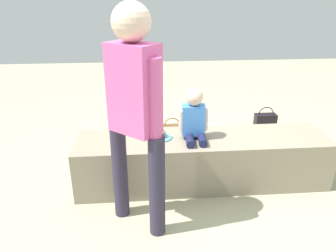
{
  "coord_description": "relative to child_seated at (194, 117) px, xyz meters",
  "views": [
    {
      "loc": [
        -0.57,
        -2.76,
        1.76
      ],
      "look_at": [
        -0.36,
        -0.28,
        0.73
      ],
      "focal_mm": 34.8,
      "sensor_mm": 36.0,
      "label": 1
    }
  ],
  "objects": [
    {
      "name": "railing_post",
      "position": [
        -0.6,
        1.31,
        -0.3
      ],
      "size": [
        0.36,
        0.36,
        1.05
      ],
      "color": "black",
      "rests_on": "ground_plane"
    },
    {
      "name": "water_bottle_near_gift",
      "position": [
        -0.58,
        0.65,
        -0.6
      ],
      "size": [
        0.07,
        0.07,
        0.19
      ],
      "color": "silver",
      "rests_on": "ground_plane"
    },
    {
      "name": "adult_standing",
      "position": [
        -0.53,
        -0.57,
        0.34
      ],
      "size": [
        0.41,
        0.39,
        1.71
      ],
      "color": "#2D273C",
      "rests_on": "ground_plane"
    },
    {
      "name": "handbag_brown_canvas",
      "position": [
        -0.11,
        0.89,
        -0.56
      ],
      "size": [
        0.27,
        0.12,
        0.35
      ],
      "color": "brown",
      "rests_on": "ground_plane"
    },
    {
      "name": "handbag_black_leather",
      "position": [
        1.17,
        1.16,
        -0.56
      ],
      "size": [
        0.28,
        0.13,
        0.35
      ],
      "color": "black",
      "rests_on": "ground_plane"
    },
    {
      "name": "concrete_ledge",
      "position": [
        0.09,
        0.01,
        -0.45
      ],
      "size": [
        2.39,
        0.58,
        0.48
      ],
      "primitive_type": "cube",
      "color": "gray",
      "rests_on": "ground_plane"
    },
    {
      "name": "gift_bag",
      "position": [
        0.15,
        0.6,
        -0.52
      ],
      "size": [
        0.25,
        0.12,
        0.39
      ],
      "color": "gold",
      "rests_on": "ground_plane"
    },
    {
      "name": "cake_box_white",
      "position": [
        0.43,
        1.1,
        -0.63
      ],
      "size": [
        0.28,
        0.29,
        0.11
      ],
      "primitive_type": "cube",
      "rotation": [
        0.0,
        0.0,
        0.03
      ],
      "color": "white",
      "rests_on": "ground_plane"
    },
    {
      "name": "child_seated",
      "position": [
        0.0,
        0.0,
        0.0
      ],
      "size": [
        0.28,
        0.32,
        0.48
      ],
      "color": "#1A1E45",
      "rests_on": "concrete_ledge"
    },
    {
      "name": "cake_plate",
      "position": [
        -0.31,
        0.04,
        -0.19
      ],
      "size": [
        0.22,
        0.22,
        0.07
      ],
      "color": "#4CA5D8",
      "rests_on": "concrete_ledge"
    },
    {
      "name": "water_bottle_far_side",
      "position": [
        -0.26,
        0.48,
        -0.59
      ],
      "size": [
        0.07,
        0.07,
        0.23
      ],
      "color": "silver",
      "rests_on": "ground_plane"
    },
    {
      "name": "party_cup_red",
      "position": [
        0.86,
        0.65,
        -0.63
      ],
      "size": [
        0.07,
        0.07,
        0.11
      ],
      "primitive_type": "cylinder",
      "color": "red",
      "rests_on": "ground_plane"
    },
    {
      "name": "ground_plane",
      "position": [
        0.09,
        0.01,
        -0.69
      ],
      "size": [
        12.0,
        12.0,
        0.0
      ],
      "primitive_type": "plane",
      "color": "#A8A784"
    }
  ]
}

